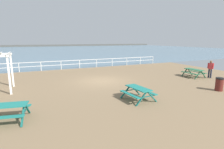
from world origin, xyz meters
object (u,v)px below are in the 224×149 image
Objects in this scene: picnic_table_near_right at (138,91)px; litter_bin at (219,84)px; picnic_table_near_left at (194,71)px; visitor at (210,68)px; picnic_table_mid_centre at (6,109)px.

litter_bin reaches higher than picnic_table_near_right.
picnic_table_near_right is at bearing 111.16° from picnic_table_near_left.
visitor reaches higher than picnic_table_near_right.
picnic_table_near_left is at bearing 24.47° from picnic_table_mid_centre.
picnic_table_near_right is 10.00m from visitor.
picnic_table_near_left is 1.10× the size of visitor.
picnic_table_mid_centre is 13.24m from litter_bin.
picnic_table_near_left is at bearing -71.43° from visitor.
litter_bin is at bearing -101.63° from picnic_table_near_right.
litter_bin reaches higher than picnic_table_near_left.
visitor reaches higher than picnic_table_mid_centre.
picnic_table_near_left is 4.74m from litter_bin.
picnic_table_near_left is 1.91× the size of litter_bin.
picnic_table_near_right is 2.03× the size of litter_bin.
visitor reaches higher than picnic_table_near_left.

